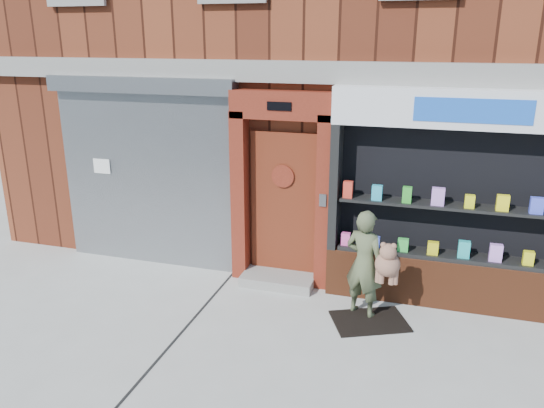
% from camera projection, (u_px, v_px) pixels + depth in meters
% --- Properties ---
extents(ground, '(80.00, 80.00, 0.00)m').
position_uv_depth(ground, '(299.00, 353.00, 6.35)').
color(ground, '#9E9E99').
rests_on(ground, ground).
extents(building, '(12.00, 8.16, 8.00)m').
position_uv_depth(building, '(375.00, 16.00, 10.60)').
color(building, '#4E1F11').
rests_on(building, ground).
extents(shutter_bay, '(3.10, 0.30, 3.04)m').
position_uv_depth(shutter_bay, '(147.00, 162.00, 8.41)').
color(shutter_bay, gray).
rests_on(shutter_bay, ground).
extents(red_door_bay, '(1.52, 0.58, 2.90)m').
position_uv_depth(red_door_bay, '(282.00, 190.00, 7.81)').
color(red_door_bay, '#611C10').
rests_on(red_door_bay, ground).
extents(pharmacy_bay, '(3.50, 0.41, 3.00)m').
position_uv_depth(pharmacy_bay, '(460.00, 212.00, 7.10)').
color(pharmacy_bay, brown).
rests_on(pharmacy_bay, ground).
extents(woman, '(0.79, 0.57, 1.49)m').
position_uv_depth(woman, '(368.00, 263.00, 6.98)').
color(woman, '#4D5739').
rests_on(woman, ground).
extents(doormat, '(1.14, 1.00, 0.02)m').
position_uv_depth(doormat, '(369.00, 321.00, 7.03)').
color(doormat, black).
rests_on(doormat, ground).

